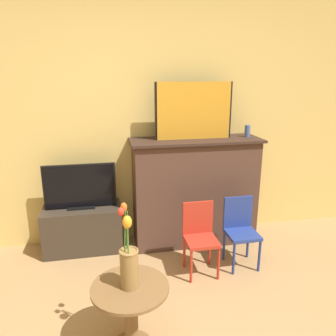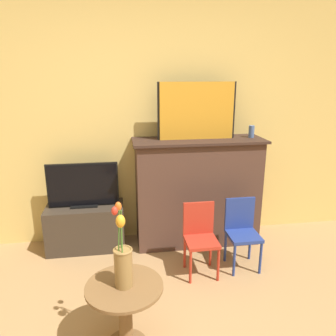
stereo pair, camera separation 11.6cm
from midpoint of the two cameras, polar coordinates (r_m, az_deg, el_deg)
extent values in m
cube|color=#E0BC66|center=(3.43, -5.81, 9.27)|extent=(8.00, 0.06, 2.70)
cube|color=#4C3328|center=(3.47, 3.67, -4.02)|extent=(1.27, 0.42, 1.12)
cube|color=#35231C|center=(3.32, 3.88, 4.86)|extent=(1.33, 0.46, 0.02)
cube|color=black|center=(3.29, 3.49, 9.92)|extent=(0.78, 0.02, 0.56)
cube|color=orange|center=(3.28, 3.54, 9.90)|extent=(0.74, 0.02, 0.56)
cylinder|color=#4C6699|center=(3.50, 12.74, 6.31)|extent=(0.06, 0.06, 0.12)
cube|color=#382D23|center=(3.52, -15.47, -10.15)|extent=(0.77, 0.37, 0.46)
cube|color=black|center=(3.42, -15.77, -6.57)|extent=(0.27, 0.12, 0.02)
cube|color=black|center=(3.36, -16.03, -3.07)|extent=(0.70, 0.02, 0.45)
cube|color=black|center=(3.35, -16.05, -3.13)|extent=(0.67, 0.02, 0.42)
cylinder|color=#B22D1E|center=(2.94, 2.88, -16.81)|extent=(0.02, 0.02, 0.31)
cylinder|color=#B22D1E|center=(3.00, 7.65, -16.20)|extent=(0.02, 0.02, 0.31)
cylinder|color=#B22D1E|center=(3.14, 1.76, -14.43)|extent=(0.02, 0.02, 0.31)
cylinder|color=#B22D1E|center=(3.20, 6.20, -13.92)|extent=(0.02, 0.02, 0.31)
cube|color=#B22D1E|center=(2.98, 4.70, -12.53)|extent=(0.28, 0.28, 0.03)
cube|color=#B22D1E|center=(3.02, 4.11, -8.59)|extent=(0.28, 0.02, 0.31)
cylinder|color=navy|center=(3.09, 10.30, -15.32)|extent=(0.02, 0.02, 0.31)
cylinder|color=navy|center=(3.18, 14.59, -14.63)|extent=(0.02, 0.02, 0.31)
cylinder|color=navy|center=(3.29, 8.71, -13.17)|extent=(0.02, 0.02, 0.31)
cylinder|color=navy|center=(3.37, 12.76, -12.61)|extent=(0.02, 0.02, 0.31)
cube|color=navy|center=(3.15, 11.76, -11.23)|extent=(0.28, 0.28, 0.03)
cube|color=navy|center=(3.18, 11.05, -7.51)|extent=(0.28, 0.02, 0.31)
cylinder|color=brown|center=(2.35, -7.98, -24.64)|extent=(0.09, 0.09, 0.45)
cylinder|color=brown|center=(2.20, -8.23, -19.97)|extent=(0.49, 0.49, 0.02)
cylinder|color=olive|center=(2.12, -8.38, -17.04)|extent=(0.11, 0.11, 0.25)
torus|color=olive|center=(2.06, -8.53, -14.13)|extent=(0.12, 0.12, 0.01)
cylinder|color=#477A2D|center=(2.03, -8.80, -11.71)|extent=(0.02, 0.05, 0.35)
ellipsoid|color=orange|center=(2.00, -9.38, -6.77)|extent=(0.04, 0.04, 0.06)
cylinder|color=#477A2D|center=(2.01, -8.63, -12.81)|extent=(0.01, 0.04, 0.30)
ellipsoid|color=orange|center=(1.91, -8.88, -9.31)|extent=(0.06, 0.06, 0.08)
cylinder|color=#477A2D|center=(2.01, -9.19, -12.05)|extent=(0.03, 0.01, 0.35)
ellipsoid|color=red|center=(1.94, -9.93, -7.55)|extent=(0.04, 0.04, 0.05)
camera|label=1|loc=(0.06, -91.22, -0.35)|focal=35.00mm
camera|label=2|loc=(0.06, 88.78, 0.35)|focal=35.00mm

